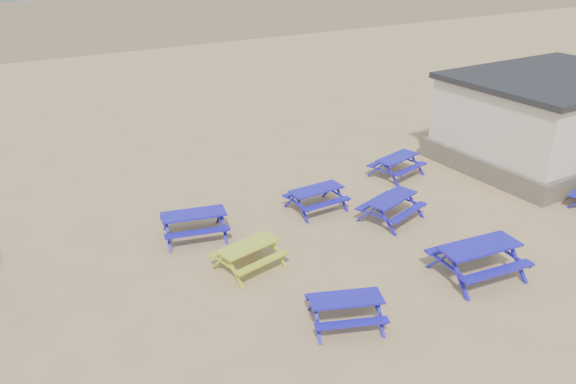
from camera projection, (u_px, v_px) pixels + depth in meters
ground at (328, 242)px, 15.27m from camera, size 400.00×400.00×0.00m
wet_sand at (23, 16)px, 57.99m from camera, size 400.00×400.00×0.00m
picnic_table_blue_a at (194, 225)px, 15.40m from camera, size 2.02×1.78×0.73m
picnic_table_blue_b at (316, 199)px, 16.96m from camera, size 1.66×1.34×0.69m
picnic_table_blue_c at (397, 166)px, 19.33m from camera, size 1.95×1.71×0.70m
picnic_table_blue_d at (345, 310)px, 11.96m from camera, size 1.91×1.75×0.65m
picnic_table_blue_e at (478, 260)px, 13.62m from camera, size 2.21×1.88×0.84m
picnic_table_yellow at (249, 256)px, 13.97m from camera, size 1.79×1.55×0.66m
amenity_block at (551, 118)px, 20.35m from camera, size 7.40×5.40×3.15m
picnic_table_blue_g at (391, 208)px, 16.34m from camera, size 2.02×1.80×0.72m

